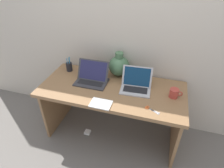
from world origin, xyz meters
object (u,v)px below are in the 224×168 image
coffee_mug (174,93)px  power_brick (87,132)px  notebook_stack (101,104)px  pen_cup (69,67)px  scissors (150,109)px  green_vase (119,66)px  laptop_left (92,77)px  laptop_right (136,83)px

coffee_mug → power_brick: coffee_mug is taller
notebook_stack → coffee_mug: size_ratio=1.58×
pen_cup → scissors: pen_cup is taller
green_vase → notebook_stack: (-0.03, -0.57, -0.11)m
green_vase → coffee_mug: size_ratio=2.21×
laptop_left → green_vase: (0.25, 0.22, 0.06)m
laptop_right → power_brick: laptop_right is taller
power_brick → scissors: bearing=-9.9°
laptop_left → green_vase: bearing=42.2°
notebook_stack → laptop_left: bearing=122.6°
notebook_stack → coffee_mug: (0.66, 0.31, 0.04)m
pen_cup → laptop_left: bearing=-21.4°
laptop_right → scissors: laptop_right is taller
pen_cup → power_brick: 0.86m
notebook_stack → scissors: notebook_stack is taller
pen_cup → scissors: bearing=-22.2°
laptop_right → power_brick: size_ratio=4.65×
scissors → power_brick: size_ratio=2.03×
notebook_stack → laptop_right: bearing=52.4°
green_vase → pen_cup: 0.61m
green_vase → power_brick: green_vase is taller
green_vase → scissors: bearing=-49.8°
notebook_stack → scissors: size_ratio=1.42×
coffee_mug → pen_cup: (-1.24, 0.17, 0.01)m
coffee_mug → scissors: 0.33m
laptop_right → coffee_mug: (0.39, -0.04, -0.01)m
green_vase → notebook_stack: bearing=-92.6°
laptop_left → green_vase: 0.34m
laptop_left → notebook_stack: laptop_left is taller
laptop_left → pen_cup: 0.38m
laptop_left → laptop_right: size_ratio=1.08×
laptop_left → laptop_right: (0.49, 0.01, 0.00)m
pen_cup → power_brick: pen_cup is taller
green_vase → coffee_mug: green_vase is taller
notebook_stack → scissors: bearing=8.0°
laptop_left → scissors: bearing=-22.7°
laptop_left → pen_cup: (-0.35, 0.14, -0.00)m
laptop_right → scissors: bearing=-57.4°
scissors → notebook_stack: bearing=-172.0°
laptop_left → power_brick: (-0.05, -0.16, -0.75)m
green_vase → notebook_stack: size_ratio=1.40×
notebook_stack → coffee_mug: coffee_mug is taller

